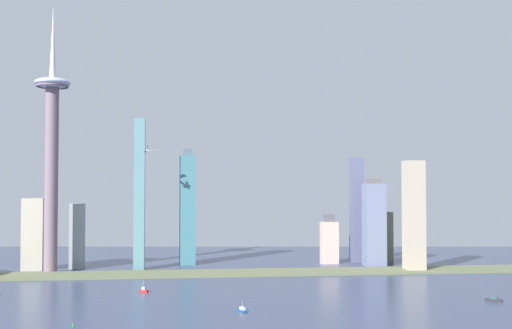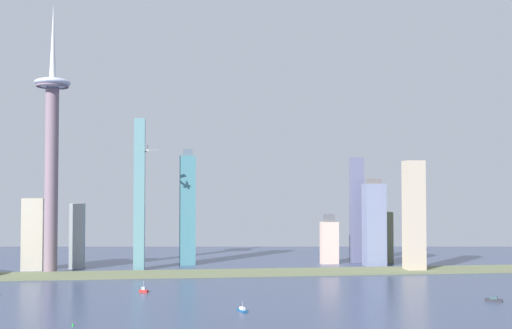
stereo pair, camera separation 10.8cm
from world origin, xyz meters
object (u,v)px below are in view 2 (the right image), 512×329
object	(u,v)px
boat_2	(242,310)
channel_buoy_1	(73,324)
skyscraper_4	(386,237)
boat_3	(494,300)
boat_4	(144,290)
skyscraper_8	(77,236)
skyscraper_0	(374,224)
observation_tower	(52,141)
airplane	(146,151)
skyscraper_2	(34,234)
skyscraper_7	(329,241)
skyscraper_5	(414,216)
skyscraper_1	(357,210)
skyscraper_6	(188,209)
skyscraper_3	(140,194)

from	to	relation	value
boat_2	channel_buoy_1	size ratio (longest dim) A/B	5.27
skyscraper_4	channel_buoy_1	distance (m)	467.39
channel_buoy_1	boat_3	bearing A→B (deg)	9.25
boat_4	skyscraper_8	bearing A→B (deg)	146.88
skyscraper_0	boat_4	bearing A→B (deg)	-148.93
observation_tower	skyscraper_0	world-z (taller)	observation_tower
boat_2	channel_buoy_1	xyz separation A→B (m)	(-120.96, -37.65, 0.12)
airplane	boat_3	bearing A→B (deg)	-140.35
skyscraper_2	skyscraper_7	size ratio (longest dim) A/B	1.34
observation_tower	skyscraper_5	size ratio (longest dim) A/B	2.40
skyscraper_1	airplane	world-z (taller)	airplane
skyscraper_2	skyscraper_8	bearing A→B (deg)	14.21
channel_buoy_1	airplane	xyz separation A→B (m)	(31.15, 289.20, 136.78)
boat_3	airplane	bearing A→B (deg)	174.20
skyscraper_6	skyscraper_0	bearing A→B (deg)	-9.34
boat_3	channel_buoy_1	xyz separation A→B (m)	(-333.76, -54.34, -0.39)
boat_4	skyscraper_5	bearing A→B (deg)	50.21
boat_2	observation_tower	bearing A→B (deg)	20.45
skyscraper_1	skyscraper_3	size ratio (longest dim) A/B	0.76
skyscraper_7	boat_3	world-z (taller)	skyscraper_7
skyscraper_1	skyscraper_6	size ratio (longest dim) A/B	0.93
skyscraper_2	skyscraper_4	size ratio (longest dim) A/B	1.29
skyscraper_8	skyscraper_4	bearing A→B (deg)	2.08
skyscraper_0	skyscraper_5	xyz separation A→B (m)	(30.04, -53.49, 11.91)
skyscraper_1	boat_2	bearing A→B (deg)	-120.47
skyscraper_2	channel_buoy_1	size ratio (longest dim) A/B	32.18
skyscraper_5	skyscraper_1	bearing A→B (deg)	114.12
observation_tower	skyscraper_1	distance (m)	380.37
boat_3	skyscraper_3	bearing A→B (deg)	174.60
observation_tower	skyscraper_6	size ratio (longest dim) A/B	2.11
skyscraper_3	skyscraper_6	xyz separation A→B (m)	(55.81, 40.49, -18.85)
skyscraper_2	boat_3	world-z (taller)	skyscraper_2
skyscraper_0	observation_tower	bearing A→B (deg)	-176.89
skyscraper_5	skyscraper_0	bearing A→B (deg)	119.32
channel_buoy_1	skyscraper_6	bearing A→B (deg)	76.49
skyscraper_5	skyscraper_6	bearing A→B (deg)	160.50
skyscraper_6	channel_buoy_1	bearing A→B (deg)	-103.51
channel_buoy_1	skyscraper_4	bearing A→B (deg)	44.67
observation_tower	skyscraper_7	distance (m)	352.86
skyscraper_8	channel_buoy_1	distance (m)	320.09
channel_buoy_1	airplane	world-z (taller)	airplane
boat_2	skyscraper_3	bearing A→B (deg)	2.13
skyscraper_0	boat_3	distance (m)	246.96
skyscraper_2	skyscraper_7	world-z (taller)	skyscraper_2
boat_4	skyscraper_6	bearing A→B (deg)	108.85
airplane	skyscraper_2	bearing A→B (deg)	71.69
skyscraper_1	boat_2	size ratio (longest dim) A/B	9.87
observation_tower	skyscraper_0	bearing A→B (deg)	3.11
skyscraper_2	skyscraper_5	size ratio (longest dim) A/B	0.66
skyscraper_3	skyscraper_5	size ratio (longest dim) A/B	1.39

